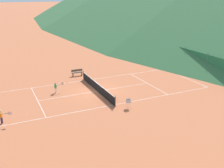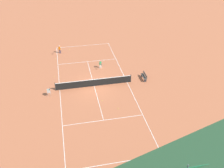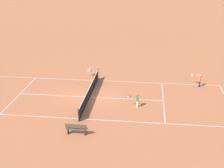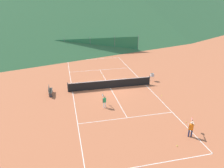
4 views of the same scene
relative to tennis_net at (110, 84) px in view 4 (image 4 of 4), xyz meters
The scene contains 16 objects.
ground_plane 0.50m from the tennis_net, ahead, with size 600.00×600.00×0.00m, color #B7603D.
court_line_markings 0.50m from the tennis_net, ahead, with size 8.25×23.85×0.01m.
tennis_net is the anchor object (origin of this frame).
windscreen_fence_far 15.52m from the tennis_net, 90.00° to the left, with size 17.28×0.08×2.90m.
player_near_baseline 4.42m from the tennis_net, 109.65° to the right, with size 0.38×1.00×1.14m.
player_near_service 10.53m from the tennis_net, 69.57° to the right, with size 0.72×0.94×1.24m.
tennis_ball_far_corner 4.53m from the tennis_net, 90.26° to the left, with size 0.07×0.07×0.07m, color #CCE033.
tennis_ball_mid_court 9.29m from the tennis_net, 61.74° to the right, with size 0.07×0.07×0.07m, color #CCE033.
tennis_ball_by_net_right 5.61m from the tennis_net, 33.85° to the right, with size 0.07×0.07×0.07m, color #CCE033.
tennis_ball_by_net_left 10.94m from the tennis_net, 78.28° to the right, with size 0.07×0.07×0.07m, color #CCE033.
tennis_ball_alley_right 1.34m from the tennis_net, 12.51° to the left, with size 0.07×0.07×0.07m, color #CCE033.
tennis_ball_near_corner 3.24m from the tennis_net, 97.28° to the left, with size 0.07×0.07×0.07m, color #CCE033.
tennis_ball_alley_left 5.23m from the tennis_net, 110.74° to the left, with size 0.07×0.07×0.07m, color #CCE033.
ball_hopper 5.40m from the tennis_net, 10.87° to the left, with size 0.36×0.36×0.89m.
courtside_bench 6.35m from the tennis_net, behind, with size 0.36×1.50×0.84m.
alpine_chalet 43.87m from the tennis_net, 77.72° to the left, with size 13.00×10.00×11.20m.
Camera 4 is at (-4.81, -21.42, 9.51)m, focal length 35.00 mm.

